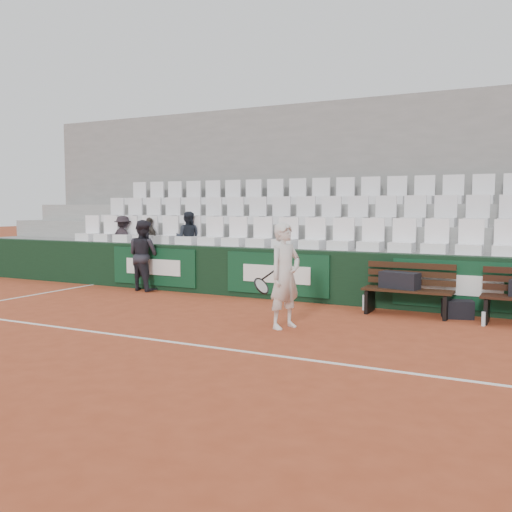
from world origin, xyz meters
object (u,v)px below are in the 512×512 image
at_px(sports_bag_left, 400,280).
at_px(spectator_b, 149,220).
at_px(water_bottle_near, 364,302).
at_px(water_bottle_far, 483,319).
at_px(spectator_c, 188,218).
at_px(ball_kid, 143,255).
at_px(tennis_player, 285,276).
at_px(sports_bag_ground, 458,309).
at_px(spectator_a, 123,219).
at_px(bench_left, 407,302).

bearing_deg(sports_bag_left, spectator_b, 170.14).
distance_m(water_bottle_near, water_bottle_far, 2.09).
relative_size(spectator_b, spectator_c, 0.88).
distance_m(sports_bag_left, ball_kid, 5.69).
bearing_deg(tennis_player, spectator_b, 148.49).
distance_m(sports_bag_left, spectator_b, 6.28).
bearing_deg(sports_bag_ground, water_bottle_near, 179.73).
xyz_separation_m(ball_kid, spectator_a, (-1.24, 0.80, 0.76)).
bearing_deg(sports_bag_ground, water_bottle_far, -46.60).
height_order(sports_bag_left, spectator_a, spectator_a).
bearing_deg(spectator_a, ball_kid, 150.41).
height_order(bench_left, spectator_a, spectator_a).
bearing_deg(ball_kid, spectator_c, -117.71).
distance_m(water_bottle_far, spectator_a, 8.55).
bearing_deg(ball_kid, water_bottle_far, -174.25).
xyz_separation_m(tennis_player, spectator_b, (-4.82, 2.95, 0.72)).
distance_m(water_bottle_near, tennis_player, 2.22).
bearing_deg(sports_bag_ground, spectator_c, 170.96).
xyz_separation_m(sports_bag_ground, water_bottle_near, (-1.58, 0.01, -0.01)).
height_order(water_bottle_far, tennis_player, tennis_player).
xyz_separation_m(spectator_a, spectator_b, (0.80, 0.00, -0.02)).
distance_m(sports_bag_left, tennis_player, 2.30).
distance_m(bench_left, spectator_b, 6.48).
relative_size(water_bottle_near, tennis_player, 0.17).
bearing_deg(water_bottle_near, spectator_b, 170.22).
bearing_deg(spectator_b, water_bottle_far, -172.46).
relative_size(water_bottle_near, ball_kid, 0.18).
relative_size(sports_bag_left, water_bottle_near, 2.38).
height_order(tennis_player, spectator_a, spectator_a).
bearing_deg(sports_bag_left, sports_bag_ground, 6.79).
xyz_separation_m(sports_bag_ground, spectator_b, (-7.06, 0.95, 1.37)).
distance_m(water_bottle_near, spectator_b, 5.73).
bearing_deg(ball_kid, sports_bag_left, -171.86).
xyz_separation_m(bench_left, spectator_c, (-5.18, 1.08, 1.37)).
relative_size(sports_bag_ground, spectator_c, 0.41).
relative_size(sports_bag_ground, spectator_a, 0.46).
xyz_separation_m(bench_left, water_bottle_near, (-0.78, 0.14, -0.09)).
bearing_deg(spectator_a, bench_left, 174.61).
bearing_deg(water_bottle_far, ball_kid, 174.97).
bearing_deg(water_bottle_far, sports_bag_left, 165.48).
bearing_deg(water_bottle_near, spectator_a, 171.44).
bearing_deg(ball_kid, spectator_a, -22.11).
xyz_separation_m(ball_kid, spectator_c, (0.64, 0.80, 0.81)).
height_order(sports_bag_left, water_bottle_near, sports_bag_left).
relative_size(ball_kid, spectator_c, 1.31).
bearing_deg(spectator_c, tennis_player, 123.55).
relative_size(water_bottle_near, spectator_b, 0.27).
xyz_separation_m(bench_left, ball_kid, (-5.82, 0.28, 0.55)).
bearing_deg(spectator_c, ball_kid, 33.38).
height_order(ball_kid, spectator_c, spectator_c).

